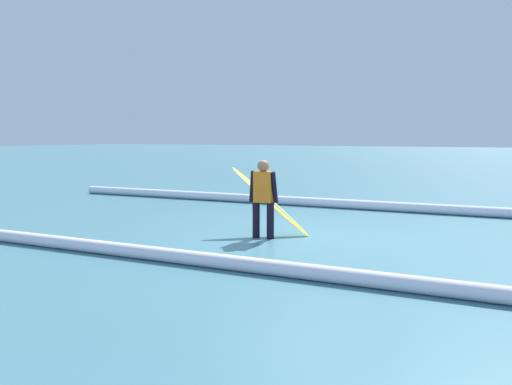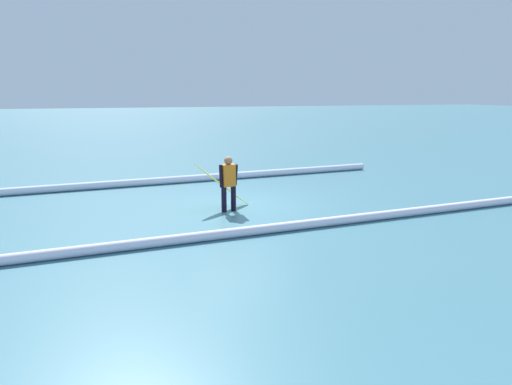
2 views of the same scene
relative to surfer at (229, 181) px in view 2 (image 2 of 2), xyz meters
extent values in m
plane|color=teal|center=(-0.53, -0.46, -0.83)|extent=(178.63, 178.63, 0.00)
cylinder|color=black|center=(0.14, 0.02, -0.48)|extent=(0.14, 0.14, 0.68)
cylinder|color=black|center=(-0.14, -0.02, -0.48)|extent=(0.14, 0.14, 0.68)
cube|color=orange|center=(0.00, 0.00, 0.15)|extent=(0.37, 0.26, 0.58)
sphere|color=#926648|center=(0.00, 0.00, 0.54)|extent=(0.22, 0.22, 0.22)
cylinder|color=black|center=(0.21, 0.04, 0.15)|extent=(0.09, 0.16, 0.60)
cylinder|color=black|center=(-0.21, -0.04, 0.15)|extent=(0.09, 0.22, 0.59)
ellipsoid|color=yellow|center=(0.08, -0.44, -0.18)|extent=(1.64, 0.48, 1.33)
ellipsoid|color=blue|center=(0.08, -0.44, -0.18)|extent=(1.31, 0.26, 1.07)
cylinder|color=white|center=(0.75, -4.43, -0.70)|extent=(15.71, 1.38, 0.25)
cylinder|color=white|center=(-2.10, 2.13, -0.72)|extent=(15.12, 1.18, 0.22)
camera|label=1|loc=(-4.25, 8.18, 1.08)|focal=34.82mm
camera|label=2|loc=(3.25, 11.86, 2.30)|focal=33.14mm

